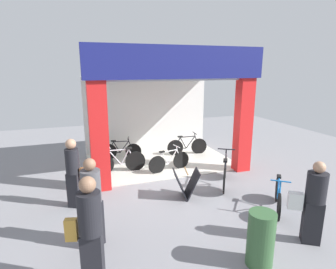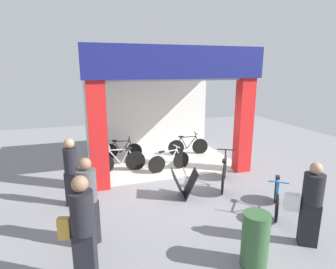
# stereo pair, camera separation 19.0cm
# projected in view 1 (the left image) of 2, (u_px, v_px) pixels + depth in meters

# --- Properties ---
(ground_plane) EXTENTS (17.64, 17.64, 0.00)m
(ground_plane) POSITION_uv_depth(u_px,v_px,m) (177.00, 178.00, 8.17)
(ground_plane) COLOR gray
(ground_plane) RESTS_ON ground
(shop_facade) EXTENTS (5.02, 3.58, 3.76)m
(shop_facade) POSITION_uv_depth(u_px,v_px,m) (161.00, 105.00, 9.12)
(shop_facade) COLOR beige
(shop_facade) RESTS_ON ground
(bicycle_inside_0) EXTENTS (1.52, 0.42, 0.84)m
(bicycle_inside_0) POSITION_uv_depth(u_px,v_px,m) (187.00, 146.00, 10.31)
(bicycle_inside_0) COLOR black
(bicycle_inside_0) RESTS_ON ground
(bicycle_inside_1) EXTENTS (1.62, 0.44, 0.89)m
(bicycle_inside_1) POSITION_uv_depth(u_px,v_px,m) (120.00, 162.00, 8.53)
(bicycle_inside_1) COLOR black
(bicycle_inside_1) RESTS_ON ground
(bicycle_inside_2) EXTENTS (1.39, 0.48, 0.79)m
(bicycle_inside_2) POSITION_uv_depth(u_px,v_px,m) (121.00, 151.00, 9.82)
(bicycle_inside_2) COLOR black
(bicycle_inside_2) RESTS_ON ground
(bicycle_inside_3) EXTENTS (1.42, 0.40, 0.79)m
(bicycle_inside_3) POSITION_uv_depth(u_px,v_px,m) (169.00, 161.00, 8.68)
(bicycle_inside_3) COLOR black
(bicycle_inside_3) RESTS_ON ground
(bicycle_parked_0) EXTENTS (0.97, 1.50, 0.96)m
(bicycle_parked_0) POSITION_uv_depth(u_px,v_px,m) (225.00, 172.00, 7.64)
(bicycle_parked_0) COLOR black
(bicycle_parked_0) RESTS_ON ground
(bicycle_parked_1) EXTENTS (0.96, 1.22, 0.83)m
(bicycle_parked_1) POSITION_uv_depth(u_px,v_px,m) (278.00, 196.00, 6.31)
(bicycle_parked_1) COLOR black
(bicycle_parked_1) RESTS_ON ground
(sandwich_board_sign) EXTENTS (0.74, 0.66, 0.72)m
(sandwich_board_sign) POSITION_uv_depth(u_px,v_px,m) (186.00, 184.00, 6.92)
(sandwich_board_sign) COLOR black
(sandwich_board_sign) RESTS_ON ground
(pedestrian_0) EXTENTS (0.48, 0.48, 1.68)m
(pedestrian_0) POSITION_uv_depth(u_px,v_px,m) (92.00, 202.00, 4.92)
(pedestrian_0) COLOR black
(pedestrian_0) RESTS_ON ground
(pedestrian_1) EXTENTS (0.53, 0.41, 1.64)m
(pedestrian_1) POSITION_uv_depth(u_px,v_px,m) (73.00, 172.00, 6.35)
(pedestrian_1) COLOR black
(pedestrian_1) RESTS_ON ground
(pedestrian_2) EXTENTS (0.56, 0.41, 1.77)m
(pedestrian_2) POSITION_uv_depth(u_px,v_px,m) (90.00, 233.00, 3.91)
(pedestrian_2) COLOR black
(pedestrian_2) RESTS_ON ground
(pedestrian_3) EXTENTS (0.66, 0.56, 1.59)m
(pedestrian_3) POSITION_uv_depth(u_px,v_px,m) (313.00, 202.00, 5.03)
(pedestrian_3) COLOR black
(pedestrian_3) RESTS_ON ground
(trash_bin) EXTENTS (0.44, 0.44, 0.94)m
(trash_bin) POSITION_uv_depth(u_px,v_px,m) (261.00, 239.00, 4.51)
(trash_bin) COLOR #335933
(trash_bin) RESTS_ON ground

